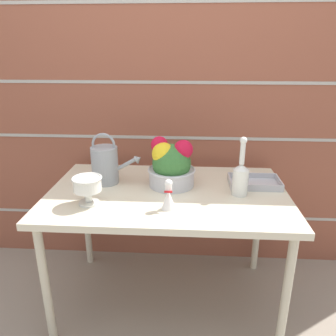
{
  "coord_description": "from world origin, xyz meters",
  "views": [
    {
      "loc": [
        0.11,
        -1.65,
        1.48
      ],
      "look_at": [
        0.0,
        0.04,
        0.86
      ],
      "focal_mm": 35.0,
      "sensor_mm": 36.0,
      "label": 1
    }
  ],
  "objects_px": {
    "crystal_pedestal_bowl": "(87,186)",
    "wire_tray": "(254,183)",
    "watering_can": "(106,164)",
    "flower_planter": "(171,165)",
    "glass_decanter": "(241,176)",
    "figurine_vase": "(168,197)"
  },
  "relations": [
    {
      "from": "crystal_pedestal_bowl",
      "to": "wire_tray",
      "type": "distance_m",
      "value": 0.93
    },
    {
      "from": "flower_planter",
      "to": "wire_tray",
      "type": "height_order",
      "value": "flower_planter"
    },
    {
      "from": "glass_decanter",
      "to": "wire_tray",
      "type": "distance_m",
      "value": 0.2
    },
    {
      "from": "watering_can",
      "to": "glass_decanter",
      "type": "relative_size",
      "value": 0.93
    },
    {
      "from": "figurine_vase",
      "to": "wire_tray",
      "type": "height_order",
      "value": "figurine_vase"
    },
    {
      "from": "flower_planter",
      "to": "wire_tray",
      "type": "bearing_deg",
      "value": 3.64
    },
    {
      "from": "watering_can",
      "to": "crystal_pedestal_bowl",
      "type": "bearing_deg",
      "value": -94.4
    },
    {
      "from": "flower_planter",
      "to": "glass_decanter",
      "type": "bearing_deg",
      "value": -15.78
    },
    {
      "from": "watering_can",
      "to": "wire_tray",
      "type": "xyz_separation_m",
      "value": [
        0.86,
        0.01,
        -0.1
      ]
    },
    {
      "from": "flower_planter",
      "to": "glass_decanter",
      "type": "distance_m",
      "value": 0.39
    },
    {
      "from": "crystal_pedestal_bowl",
      "to": "flower_planter",
      "type": "height_order",
      "value": "flower_planter"
    },
    {
      "from": "crystal_pedestal_bowl",
      "to": "figurine_vase",
      "type": "relative_size",
      "value": 0.97
    },
    {
      "from": "flower_planter",
      "to": "wire_tray",
      "type": "relative_size",
      "value": 0.96
    },
    {
      "from": "watering_can",
      "to": "glass_decanter",
      "type": "distance_m",
      "value": 0.76
    },
    {
      "from": "watering_can",
      "to": "crystal_pedestal_bowl",
      "type": "relative_size",
      "value": 2.0
    },
    {
      "from": "crystal_pedestal_bowl",
      "to": "flower_planter",
      "type": "relative_size",
      "value": 0.54
    },
    {
      "from": "crystal_pedestal_bowl",
      "to": "glass_decanter",
      "type": "distance_m",
      "value": 0.79
    },
    {
      "from": "watering_can",
      "to": "flower_planter",
      "type": "bearing_deg",
      "value": -2.56
    },
    {
      "from": "glass_decanter",
      "to": "figurine_vase",
      "type": "distance_m",
      "value": 0.42
    },
    {
      "from": "flower_planter",
      "to": "wire_tray",
      "type": "xyz_separation_m",
      "value": [
        0.48,
        0.03,
        -0.11
      ]
    },
    {
      "from": "glass_decanter",
      "to": "figurine_vase",
      "type": "height_order",
      "value": "glass_decanter"
    },
    {
      "from": "wire_tray",
      "to": "crystal_pedestal_bowl",
      "type": "bearing_deg",
      "value": -161.26
    }
  ]
}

